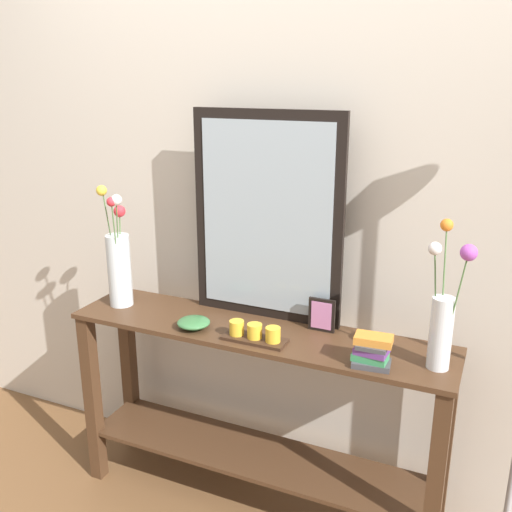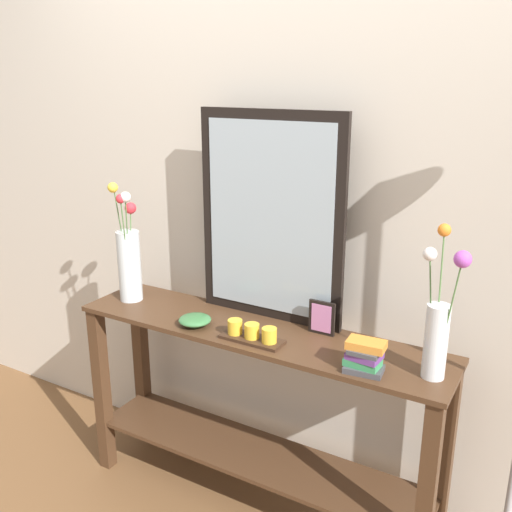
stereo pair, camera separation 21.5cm
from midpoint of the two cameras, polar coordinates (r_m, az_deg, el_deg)
ground_plane at (r=2.71m, az=-2.47°, el=-23.38°), size 7.00×6.00×0.02m
wall_back at (r=2.35m, az=0.31°, el=7.43°), size 6.40×0.08×2.70m
console_table at (r=2.40m, az=-2.64°, el=-14.12°), size 1.53×0.35×0.81m
mirror_leaning at (r=2.24m, az=-1.66°, el=3.76°), size 0.62×0.03×0.83m
tall_vase_left at (r=2.52m, az=-15.89°, el=-0.78°), size 0.14×0.14×0.52m
vase_right at (r=1.97m, az=15.12°, el=-6.05°), size 0.15×0.15×0.50m
candle_tray at (r=2.16m, az=-3.01°, el=-7.78°), size 0.24×0.09×0.07m
picture_frame_small at (r=2.22m, az=3.79°, el=-5.92°), size 0.10×0.01×0.13m
decorative_bowl at (r=2.28m, az=-8.91°, el=-6.60°), size 0.13×0.13×0.04m
book_stack at (r=1.99m, az=8.38°, el=-9.39°), size 0.14×0.10×0.11m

